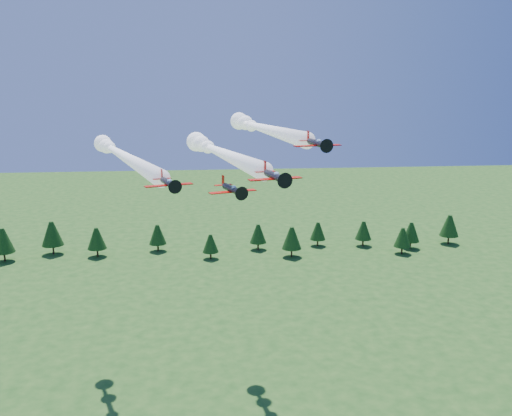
{
  "coord_description": "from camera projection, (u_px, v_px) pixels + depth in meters",
  "views": [
    {
      "loc": [
        -6.03,
        -77.47,
        58.86
      ],
      "look_at": [
        1.58,
        0.0,
        41.25
      ],
      "focal_mm": 40.0,
      "sensor_mm": 36.0,
      "label": 1
    }
  ],
  "objects": [
    {
      "name": "plane_lead",
      "position": [
        218.0,
        152.0,
        95.01
      ],
      "size": [
        15.0,
        45.53,
        3.7
      ],
      "rotation": [
        0.0,
        0.0,
        0.24
      ],
      "color": "black",
      "rests_on": "ground"
    },
    {
      "name": "plane_left",
      "position": [
        120.0,
        154.0,
        104.61
      ],
      "size": [
        22.24,
        56.72,
        3.7
      ],
      "rotation": [
        0.0,
        0.0,
        0.32
      ],
      "color": "black",
      "rests_on": "ground"
    },
    {
      "name": "plane_right",
      "position": [
        261.0,
        128.0,
        107.15
      ],
      "size": [
        13.55,
        49.37,
        3.7
      ],
      "rotation": [
        0.0,
        0.0,
        0.18
      ],
      "color": "black",
      "rests_on": "ground"
    },
    {
      "name": "plane_slot",
      "position": [
        232.0,
        189.0,
        86.66
      ],
      "size": [
        7.43,
        8.28,
        2.62
      ],
      "rotation": [
        0.0,
        0.0,
        0.33
      ],
      "color": "black",
      "rests_on": "ground"
    },
    {
      "name": "treeline",
      "position": [
        207.0,
        235.0,
        196.04
      ],
      "size": [
        170.9,
        18.03,
        11.49
      ],
      "color": "#382314",
      "rests_on": "ground"
    }
  ]
}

